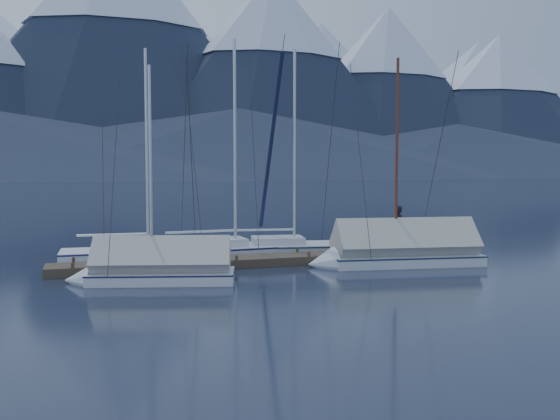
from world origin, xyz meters
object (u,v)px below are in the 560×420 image
object	(u,v)px
sailboat_covered_near	(392,254)
sailboat_covered_far	(149,271)
person	(399,227)
sailboat_open_right	(306,250)
sailboat_open_mid	(247,252)
sailboat_open_left	(161,255)

from	to	relation	value
sailboat_covered_near	sailboat_covered_far	world-z (taller)	sailboat_covered_near
sailboat_covered_near	person	bearing A→B (deg)	54.32
sailboat_open_right	person	bearing A→B (deg)	-29.46
sailboat_open_mid	sailboat_open_right	xyz separation A→B (m)	(2.69, -0.24, -0.01)
sailboat_covered_far	sailboat_open_mid	bearing A→B (deg)	46.05
sailboat_open_right	sailboat_open_mid	bearing A→B (deg)	174.87
sailboat_open_right	sailboat_covered_far	size ratio (longest dim) A/B	1.25
sailboat_open_mid	sailboat_covered_near	xyz separation A→B (m)	(4.90, -4.22, 0.27)
sailboat_covered_near	sailboat_covered_far	size ratio (longest dim) A/B	1.14
sailboat_open_right	sailboat_covered_near	xyz separation A→B (m)	(2.21, -3.98, 0.28)
sailboat_open_mid	sailboat_covered_far	xyz separation A→B (m)	(-4.79, -4.97, 0.21)
sailboat_open_mid	sailboat_covered_far	bearing A→B (deg)	-133.95
sailboat_open_right	sailboat_covered_near	distance (m)	4.56
sailboat_open_left	sailboat_covered_near	bearing A→B (deg)	-27.99
sailboat_open_right	sailboat_covered_far	xyz separation A→B (m)	(-7.48, -4.73, 0.22)
sailboat_open_left	sailboat_covered_far	xyz separation A→B (m)	(-1.02, -5.35, 0.22)
sailboat_open_right	sailboat_covered_near	world-z (taller)	sailboat_open_right
sailboat_covered_far	sailboat_open_right	bearing A→B (deg)	32.29
sailboat_open_mid	sailboat_open_right	distance (m)	2.70
sailboat_open_mid	sailboat_covered_near	size ratio (longest dim) A/B	1.14
sailboat_open_mid	sailboat_open_right	bearing A→B (deg)	-5.13
sailboat_open_left	sailboat_open_mid	bearing A→B (deg)	-5.83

